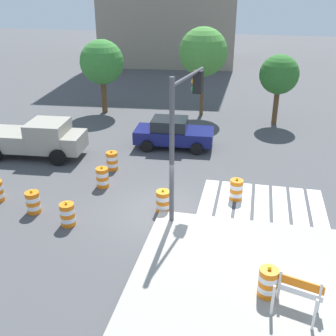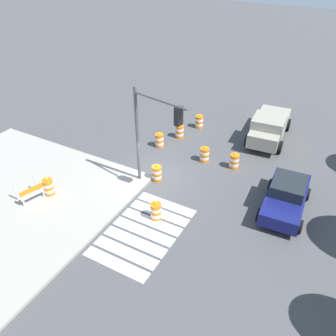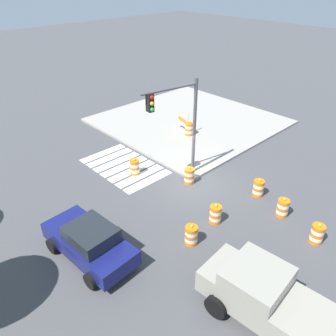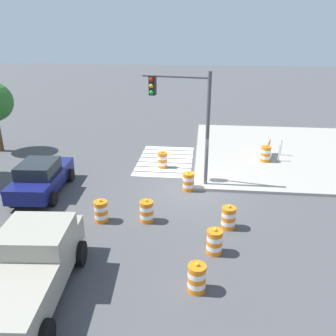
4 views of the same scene
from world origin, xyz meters
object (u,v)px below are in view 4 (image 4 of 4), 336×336
sports_car (41,177)px  traffic_barrel_median_near (188,182)px  traffic_barrel_on_sidewalk (266,154)px  construction_barricade (271,148)px  traffic_barrel_near_corner (101,211)px  traffic_barrel_far_curb (147,211)px  traffic_barrel_crosswalk_end (228,218)px  pickup_truck (32,265)px  traffic_barrel_median_far (162,160)px  traffic_barrel_lane_center (197,278)px  traffic_light_pole (185,108)px  traffic_barrel_opposite_curb (214,242)px

sports_car → traffic_barrel_median_near: 7.08m
traffic_barrel_on_sidewalk → construction_barricade: bearing=-26.8°
traffic_barrel_near_corner → traffic_barrel_on_sidewalk: size_ratio=1.00×
traffic_barrel_median_near → traffic_barrel_far_curb: same height
traffic_barrel_near_corner → traffic_barrel_crosswalk_end: (0.02, -5.17, 0.00)m
pickup_truck → traffic_barrel_on_sidewalk: pickup_truck is taller
traffic_barrel_crosswalk_end → traffic_barrel_far_curb: 3.32m
traffic_barrel_median_near → construction_barricade: (4.88, -4.69, 0.27)m
traffic_barrel_median_far → traffic_barrel_lane_center: (-9.87, -2.23, 0.00)m
traffic_barrel_crosswalk_end → construction_barricade: (8.20, -2.94, 0.27)m
traffic_barrel_median_near → traffic_barrel_on_sidewalk: size_ratio=1.00×
sports_car → pickup_truck: size_ratio=0.83×
traffic_barrel_on_sidewalk → traffic_barrel_near_corner: bearing=133.9°
traffic_barrel_on_sidewalk → traffic_barrel_crosswalk_end: bearing=161.1°
traffic_barrel_crosswalk_end → traffic_barrel_far_curb: (0.17, 3.32, 0.00)m
traffic_barrel_near_corner → traffic_light_pole: 6.18m
pickup_truck → traffic_barrel_median_far: (10.44, -2.62, -0.52)m
traffic_barrel_lane_center → traffic_barrel_on_sidewalk: 11.73m
traffic_barrel_median_near → construction_barricade: bearing=-43.9°
traffic_barrel_near_corner → traffic_barrel_opposite_curb: 4.91m
traffic_barrel_median_far → traffic_barrel_opposite_curb: size_ratio=1.00×
traffic_barrel_on_sidewalk → traffic_light_pole: (-3.37, 4.58, 3.31)m
traffic_barrel_median_far → traffic_light_pole: size_ratio=0.19×
traffic_barrel_far_curb → construction_barricade: bearing=-37.9°
traffic_barrel_crosswalk_end → traffic_barrel_opposite_curb: (-1.75, 0.58, 0.00)m
traffic_barrel_median_far → traffic_barrel_on_sidewalk: (1.27, -5.91, 0.15)m
pickup_truck → traffic_barrel_median_near: (7.62, -4.24, -0.52)m
traffic_barrel_median_far → traffic_barrel_far_curb: same height
traffic_barrel_far_curb → traffic_barrel_on_sidewalk: size_ratio=1.00×
traffic_barrel_median_far → traffic_barrel_on_sidewalk: 6.04m
traffic_light_pole → traffic_barrel_crosswalk_end: bearing=-153.0°
construction_barricade → traffic_barrel_opposite_curb: bearing=160.5°
pickup_truck → construction_barricade: (12.50, -8.93, -0.25)m
traffic_light_pole → traffic_barrel_far_curb: bearing=161.9°
traffic_barrel_median_near → traffic_light_pole: traffic_light_pole is taller
pickup_truck → traffic_barrel_median_far: bearing=-14.1°
traffic_barrel_opposite_curb → traffic_barrel_on_sidewalk: bearing=-18.8°
traffic_barrel_median_near → traffic_barrel_on_sidewalk: bearing=-46.4°
traffic_barrel_lane_center → pickup_truck: bearing=96.7°
construction_barricade → pickup_truck: bearing=144.5°
traffic_barrel_crosswalk_end → traffic_barrel_median_far: (6.14, 3.38, 0.00)m
pickup_truck → traffic_light_pole: (8.33, -3.94, 2.94)m
sports_car → traffic_barrel_lane_center: (-6.04, -7.61, -0.36)m
traffic_barrel_crosswalk_end → traffic_barrel_opposite_curb: size_ratio=1.00×
traffic_barrel_lane_center → construction_barricade: 12.62m
sports_car → traffic_light_pole: 7.58m
traffic_barrel_median_far → traffic_barrel_far_curb: bearing=-179.4°
traffic_barrel_crosswalk_end → pickup_truck: bearing=125.7°
traffic_barrel_far_curb → traffic_barrel_lane_center: (-3.90, -2.17, 0.00)m
sports_car → construction_barricade: sports_car is taller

